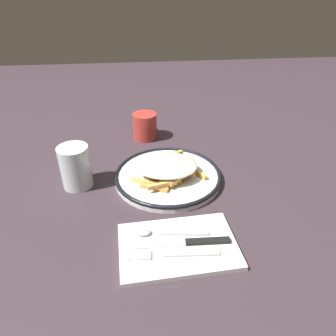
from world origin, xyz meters
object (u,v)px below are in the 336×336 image
(water_glass, at_px, (75,167))
(coffee_mug, at_px, (145,126))
(plate, at_px, (168,176))
(napkin, at_px, (178,246))
(spoon, at_px, (159,233))
(fries_heap, at_px, (166,167))
(salt_shaker, at_px, (68,160))
(fork, at_px, (174,254))
(knife, at_px, (187,242))

(water_glass, xyz_separation_m, coffee_mug, (0.25, -0.19, -0.01))
(plate, bearing_deg, napkin, 178.31)
(napkin, relative_size, spoon, 1.54)
(water_glass, bearing_deg, coffee_mug, -36.28)
(spoon, bearing_deg, plate, -11.09)
(plate, distance_m, spoon, 0.22)
(fries_heap, bearing_deg, plate, -63.29)
(salt_shaker, bearing_deg, coffee_mug, -49.97)
(napkin, distance_m, salt_shaker, 0.41)
(plate, bearing_deg, coffee_mug, 10.82)
(fork, xyz_separation_m, salt_shaker, (0.34, 0.25, 0.02))
(napkin, bearing_deg, water_glass, 42.96)
(fries_heap, relative_size, spoon, 1.32)
(fries_heap, relative_size, water_glass, 1.81)
(fries_heap, bearing_deg, coffee_mug, 9.67)
(salt_shaker, bearing_deg, spoon, -141.29)
(fork, xyz_separation_m, spoon, (0.06, 0.02, 0.00))
(knife, relative_size, salt_shaker, 2.84)
(spoon, bearing_deg, coffee_mug, 0.81)
(fries_heap, height_order, salt_shaker, salt_shaker)
(coffee_mug, bearing_deg, salt_shaker, 130.03)
(coffee_mug, bearing_deg, fries_heap, -170.33)
(spoon, height_order, salt_shaker, salt_shaker)
(water_glass, bearing_deg, napkin, -137.04)
(plate, height_order, knife, plate)
(napkin, distance_m, coffee_mug, 0.50)
(salt_shaker, bearing_deg, water_glass, -154.64)
(knife, relative_size, coffee_mug, 1.99)
(salt_shaker, bearing_deg, fries_heap, -105.16)
(spoon, bearing_deg, napkin, -132.80)
(fork, height_order, coffee_mug, coffee_mug)
(coffee_mug, bearing_deg, napkin, -175.28)
(knife, bearing_deg, coffee_mug, 6.86)
(fries_heap, bearing_deg, napkin, 179.44)
(plate, distance_m, napkin, 0.25)
(fork, bearing_deg, plate, -4.07)
(fork, bearing_deg, salt_shaker, 36.07)
(spoon, distance_m, water_glass, 0.29)
(fork, xyz_separation_m, coffee_mug, (0.53, 0.03, 0.03))
(fries_heap, relative_size, knife, 0.96)
(spoon, height_order, water_glass, water_glass)
(knife, height_order, spoon, spoon)
(plate, xyz_separation_m, water_glass, (-0.00, 0.24, 0.04))
(fries_heap, distance_m, napkin, 0.25)
(plate, relative_size, salt_shaker, 3.84)
(fries_heap, distance_m, spoon, 0.22)
(fork, relative_size, spoon, 1.16)
(plate, height_order, coffee_mug, coffee_mug)
(knife, xyz_separation_m, water_glass, (0.25, 0.25, 0.04))
(fries_heap, relative_size, napkin, 0.86)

